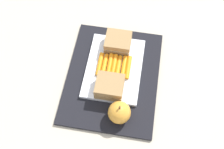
% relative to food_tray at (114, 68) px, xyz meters
% --- Properties ---
extents(ground_plane, '(2.40, 2.40, 0.00)m').
position_rel_food_tray_xyz_m(ground_plane, '(0.03, 0.00, -0.02)').
color(ground_plane, '#B7AD99').
extents(lunchbag_mat, '(0.36, 0.28, 0.01)m').
position_rel_food_tray_xyz_m(lunchbag_mat, '(0.03, 0.00, -0.01)').
color(lunchbag_mat, black).
rests_on(lunchbag_mat, ground_plane).
extents(food_tray, '(0.23, 0.17, 0.01)m').
position_rel_food_tray_xyz_m(food_tray, '(0.00, 0.00, 0.00)').
color(food_tray, white).
rests_on(food_tray, lunchbag_mat).
extents(sandwich_half_left, '(0.07, 0.08, 0.04)m').
position_rel_food_tray_xyz_m(sandwich_half_left, '(-0.08, 0.00, 0.03)').
color(sandwich_half_left, '#9E7A4C').
rests_on(sandwich_half_left, food_tray).
extents(sandwich_half_right, '(0.07, 0.08, 0.04)m').
position_rel_food_tray_xyz_m(sandwich_half_right, '(0.08, 0.00, 0.03)').
color(sandwich_half_right, '#9E7A4C').
rests_on(sandwich_half_right, food_tray).
extents(carrot_sticks_bundle, '(0.08, 0.10, 0.02)m').
position_rel_food_tray_xyz_m(carrot_sticks_bundle, '(-0.00, -0.00, 0.01)').
color(carrot_sticks_bundle, orange).
rests_on(carrot_sticks_bundle, food_tray).
extents(apple, '(0.06, 0.06, 0.08)m').
position_rel_food_tray_xyz_m(apple, '(0.15, 0.04, 0.03)').
color(apple, gold).
rests_on(apple, lunchbag_mat).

